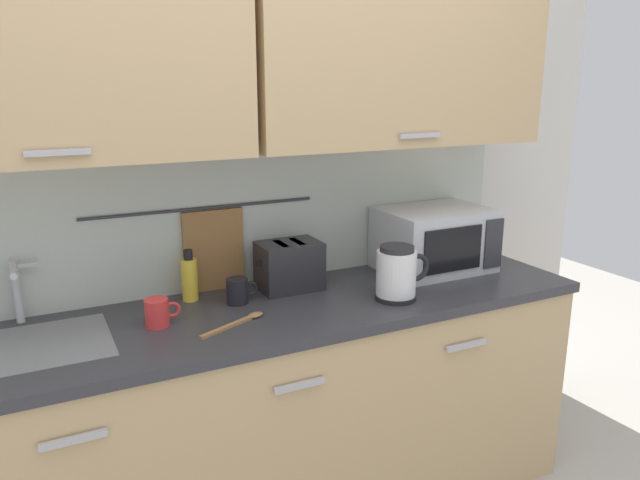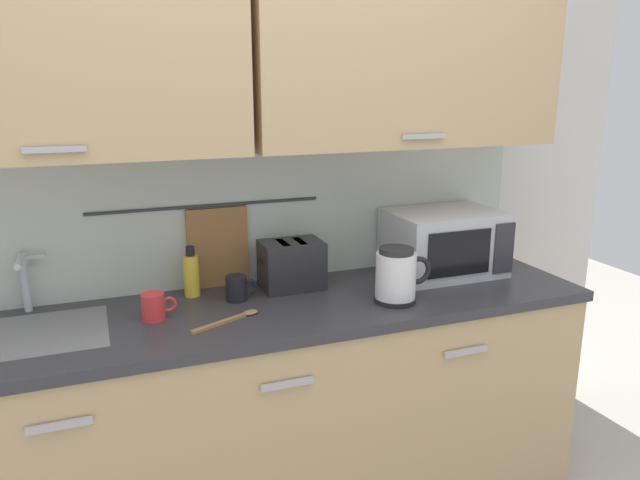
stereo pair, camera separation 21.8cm
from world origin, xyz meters
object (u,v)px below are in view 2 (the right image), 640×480
at_px(toaster, 292,265).
at_px(wooden_spoon, 234,318).
at_px(mug_near_sink, 154,307).
at_px(dish_soap_bottle, 191,274).
at_px(electric_kettle, 397,276).
at_px(mug_by_kettle, 237,288).
at_px(microwave, 444,242).

bearing_deg(toaster, wooden_spoon, -139.79).
bearing_deg(mug_near_sink, toaster, 15.14).
relative_size(dish_soap_bottle, toaster, 0.77).
bearing_deg(electric_kettle, toaster, 137.55).
distance_m(mug_near_sink, wooden_spoon, 0.28).
xyz_separation_m(dish_soap_bottle, mug_by_kettle, (0.15, -0.11, -0.04)).
relative_size(microwave, toaster, 1.80).
bearing_deg(mug_near_sink, mug_by_kettle, 15.29).
bearing_deg(microwave, toaster, 176.11).
distance_m(dish_soap_bottle, mug_near_sink, 0.26).
distance_m(electric_kettle, dish_soap_bottle, 0.78).
xyz_separation_m(mug_by_kettle, wooden_spoon, (-0.06, -0.19, -0.04)).
height_order(microwave, toaster, microwave).
bearing_deg(wooden_spoon, mug_by_kettle, 72.69).
relative_size(mug_near_sink, mug_by_kettle, 1.00).
bearing_deg(dish_soap_bottle, mug_near_sink, -129.40).
bearing_deg(dish_soap_bottle, microwave, -5.07).
xyz_separation_m(dish_soap_bottle, wooden_spoon, (0.09, -0.30, -0.08)).
height_order(mug_near_sink, mug_by_kettle, same).
bearing_deg(toaster, electric_kettle, -42.45).
relative_size(dish_soap_bottle, mug_near_sink, 1.63).
xyz_separation_m(electric_kettle, mug_by_kettle, (-0.55, 0.22, -0.05)).
height_order(electric_kettle, mug_by_kettle, electric_kettle).
bearing_deg(electric_kettle, microwave, 34.58).
bearing_deg(microwave, electric_kettle, -145.42).
relative_size(microwave, dish_soap_bottle, 2.35).
relative_size(electric_kettle, wooden_spoon, 0.86).
xyz_separation_m(microwave, toaster, (-0.67, 0.05, -0.04)).
relative_size(microwave, electric_kettle, 2.03).
bearing_deg(toaster, mug_by_kettle, -165.06).
height_order(mug_near_sink, wooden_spoon, mug_near_sink).
bearing_deg(mug_near_sink, dish_soap_bottle, 50.60).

